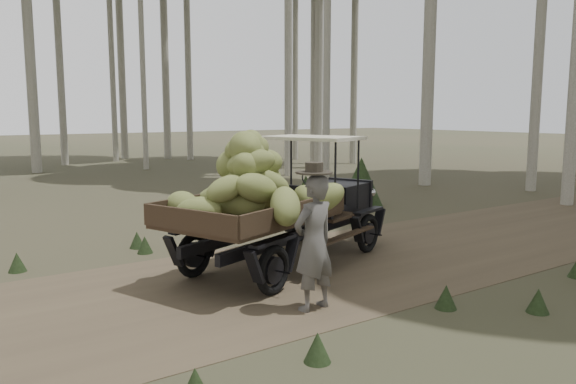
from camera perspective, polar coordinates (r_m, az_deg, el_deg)
name	(u,v)px	position (r m, az deg, el deg)	size (l,w,h in m)	color
ground	(187,296)	(7.60, -10.19, -10.38)	(120.00, 120.00, 0.00)	#473D2B
dirt_track	(187,296)	(7.60, -10.19, -10.35)	(70.00, 4.00, 0.01)	brown
banana_truck	(268,190)	(8.31, -2.02, 0.20)	(4.56, 3.01, 2.21)	black
farmer	(314,241)	(6.78, 2.63, -5.01)	(0.65, 0.50, 1.81)	#534F4B
undergrowth	(375,261)	(7.20, 8.80, -6.96)	(23.04, 24.21, 1.33)	#233319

